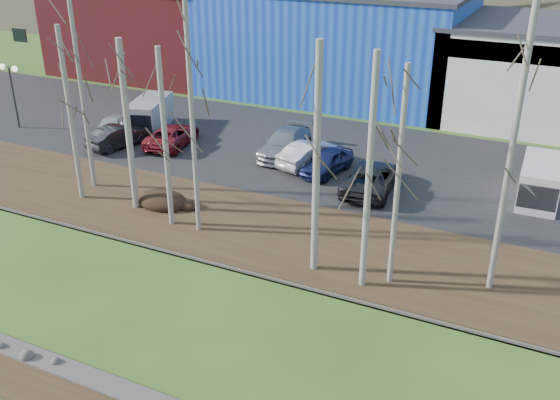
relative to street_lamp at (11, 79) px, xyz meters
The scene contains 27 objects.
near_bank_rocks 28.35m from the street_lamp, 38.41° to the right, with size 80.00×0.80×0.50m, color #47423D, non-canonical shape.
river 26.03m from the street_lamp, 31.26° to the right, with size 80.00×8.00×0.90m, color black, non-canonical shape.
far_bank_rocks 24.18m from the street_lamp, 22.83° to the right, with size 80.00×0.80×0.46m, color #47423D, non-canonical shape.
far_bank 23.13m from the street_lamp, 15.42° to the right, with size 80.00×7.00×0.15m, color #382616.
parking_lot 22.75m from the street_lamp, 11.34° to the left, with size 80.00×14.00×0.14m, color black.
building_brick 18.53m from the street_lamp, 96.06° to the left, with size 16.32×12.24×7.80m.
building_blue 24.44m from the street_lamp, 48.94° to the left, with size 20.40×12.24×8.30m.
dirt_mound 17.50m from the street_lamp, 20.15° to the right, with size 2.70×1.90×0.53m, color black.
birch_0 13.81m from the street_lamp, 30.51° to the right, with size 0.25×0.25×8.75m.
birch_1 12.86m from the street_lamp, 25.85° to the right, with size 0.22×0.22×11.29m.
birch_2 16.55m from the street_lamp, 23.91° to the right, with size 0.31×0.31×8.36m.
birch_3 20.72m from the street_lamp, 20.96° to the right, with size 0.22×0.22×10.99m.
birch_4 19.27m from the street_lamp, 22.68° to the right, with size 0.25×0.25×8.34m.
birch_5 29.65m from the street_lamp, 15.33° to the right, with size 0.21×0.21×8.78m.
birch_6 26.78m from the street_lamp, 17.94° to the right, with size 0.29×0.29×9.40m.
birch_7 28.99m from the street_lamp, 17.18° to the right, with size 0.26×0.26×9.28m.
birch_8 33.00m from the street_lamp, 11.46° to the right, with size 0.24×0.24×11.70m.
street_lamp is the anchor object (origin of this frame).
car_0 7.53m from the street_lamp, 17.70° to the left, with size 1.56×3.87×1.32m, color #BBBBBD.
car_1 9.08m from the street_lamp, ahead, with size 1.47×4.23×1.39m, color black.
car_2 11.97m from the street_lamp, ahead, with size 2.18×4.73×1.31m, color maroon.
car_3 19.14m from the street_lamp, ahead, with size 2.10×5.18×1.50m, color gray.
car_4 22.26m from the street_lamp, ahead, with size 1.60×3.97×1.35m, color navy.
car_5 21.00m from the street_lamp, ahead, with size 1.52×4.36×1.44m, color silver.
car_6 25.19m from the street_lamp, ahead, with size 2.40×5.21×1.45m, color #28282A.
van_white 33.35m from the street_lamp, ahead, with size 2.05×4.61×1.99m.
van_grey 9.37m from the street_lamp, 23.60° to the left, with size 3.19×4.94×2.00m.
Camera 1 is at (11.88, -8.37, 13.66)m, focal length 40.00 mm.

